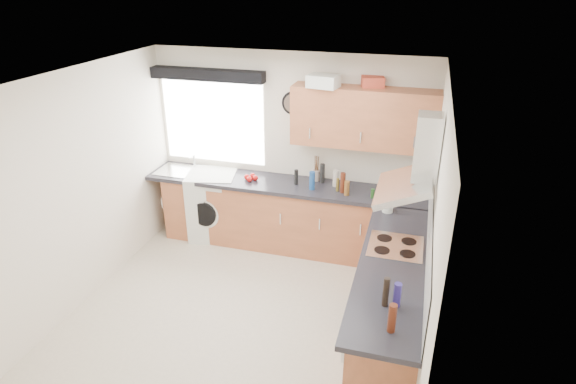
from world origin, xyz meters
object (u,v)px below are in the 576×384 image
(extractor_hood, at_px, (416,166))
(washing_machine, at_px, (214,204))
(upper_cabinets, at_px, (364,118))
(oven, at_px, (391,288))

(extractor_hood, bearing_deg, washing_machine, 154.86)
(upper_cabinets, bearing_deg, oven, -67.46)
(oven, distance_m, washing_machine, 2.78)
(extractor_hood, relative_size, washing_machine, 0.85)
(upper_cabinets, relative_size, washing_machine, 1.85)
(upper_cabinets, height_order, washing_machine, upper_cabinets)
(oven, distance_m, extractor_hood, 1.35)
(extractor_hood, distance_m, upper_cabinets, 1.48)
(washing_machine, bearing_deg, extractor_hood, -37.57)
(washing_machine, bearing_deg, upper_cabinets, -9.35)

